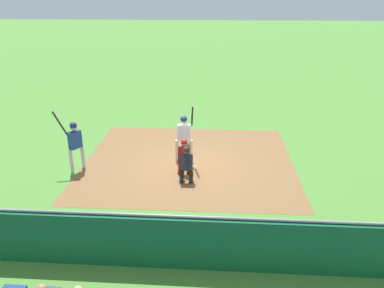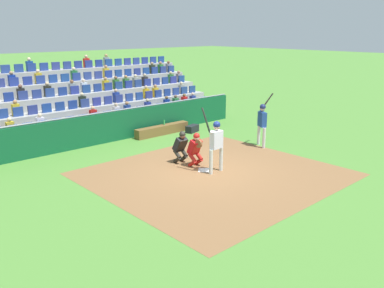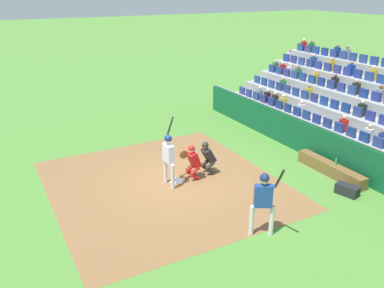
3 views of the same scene
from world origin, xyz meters
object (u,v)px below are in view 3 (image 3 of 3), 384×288
at_px(catcher_crouching, 192,160).
at_px(home_plate_umpire, 207,156).
at_px(home_plate_marker, 177,181).
at_px(dugout_bench, 330,169).
at_px(batter_at_plate, 168,154).
at_px(water_bottle_on_bench, 336,162).
at_px(on_deck_batter, 264,197).
at_px(equipment_duffel_bag, 347,190).

bearing_deg(catcher_crouching, home_plate_umpire, -79.70).
bearing_deg(home_plate_marker, dugout_bench, -112.29).
distance_m(batter_at_plate, dugout_bench, 5.91).
bearing_deg(catcher_crouching, water_bottle_on_bench, -115.41).
height_order(home_plate_umpire, water_bottle_on_bench, home_plate_umpire).
distance_m(home_plate_umpire, on_deck_batter, 4.11).
distance_m(batter_at_plate, catcher_crouching, 1.05).
distance_m(home_plate_marker, batter_at_plate, 1.22).
xyz_separation_m(home_plate_umpire, water_bottle_on_bench, (-2.31, -3.93, -0.13)).
xyz_separation_m(batter_at_plate, equipment_duffel_bag, (-3.30, -4.87, -0.99)).
distance_m(batter_at_plate, equipment_duffel_bag, 5.96).
bearing_deg(batter_at_plate, on_deck_batter, -165.07).
bearing_deg(home_plate_marker, equipment_duffel_bag, -127.69).
bearing_deg(dugout_bench, equipment_duffel_bag, 155.00).
relative_size(equipment_duffel_bag, on_deck_batter, 0.32).
xyz_separation_m(water_bottle_on_bench, equipment_duffel_bag, (-1.20, 0.68, -0.39)).
relative_size(home_plate_marker, catcher_crouching, 0.34).
bearing_deg(batter_at_plate, equipment_duffel_bag, -124.12).
bearing_deg(equipment_duffel_bag, dugout_bench, -41.42).
height_order(home_plate_umpire, on_deck_batter, on_deck_batter).
xyz_separation_m(equipment_duffel_bag, on_deck_batter, (-0.53, 3.85, 0.99)).
height_order(home_plate_marker, home_plate_umpire, home_plate_umpire).
height_order(batter_at_plate, dugout_bench, batter_at_plate).
height_order(home_plate_marker, water_bottle_on_bench, water_bottle_on_bench).
relative_size(catcher_crouching, water_bottle_on_bench, 5.50).
bearing_deg(batter_at_plate, water_bottle_on_bench, -110.68).
xyz_separation_m(batter_at_plate, water_bottle_on_bench, (-2.09, -5.55, -0.60)).
bearing_deg(catcher_crouching, equipment_duffel_bag, -130.85).
bearing_deg(batter_at_plate, home_plate_umpire, -82.44).
bearing_deg(equipment_duffel_bag, water_bottle_on_bench, -46.00).
bearing_deg(on_deck_batter, batter_at_plate, 14.93).
xyz_separation_m(dugout_bench, water_bottle_on_bench, (-0.16, -0.05, 0.34)).
bearing_deg(dugout_bench, home_plate_umpire, 61.02).
height_order(home_plate_umpire, dugout_bench, home_plate_umpire).
distance_m(water_bottle_on_bench, equipment_duffel_bag, 1.44).
bearing_deg(catcher_crouching, dugout_bench, -113.97).
distance_m(dugout_bench, on_deck_batter, 4.96).
height_order(home_plate_umpire, equipment_duffel_bag, home_plate_umpire).
bearing_deg(dugout_bench, water_bottle_on_bench, -163.93).
bearing_deg(on_deck_batter, catcher_crouching, 1.08).
xyz_separation_m(batter_at_plate, catcher_crouching, (0.09, -0.95, -0.44)).
bearing_deg(home_plate_umpire, on_deck_batter, 171.51).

